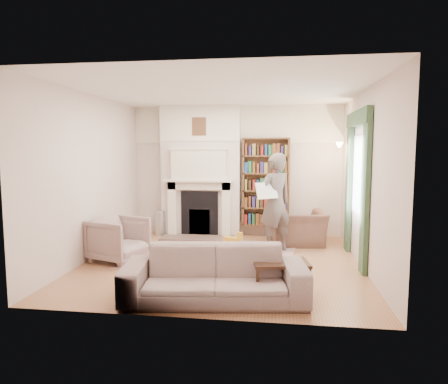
# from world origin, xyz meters

# --- Properties ---
(floor) EXTENTS (4.50, 4.50, 0.00)m
(floor) POSITION_xyz_m (0.00, 0.00, 0.00)
(floor) COLOR #935C3A
(floor) RESTS_ON ground
(ceiling) EXTENTS (4.50, 4.50, 0.00)m
(ceiling) POSITION_xyz_m (0.00, 0.00, 2.80)
(ceiling) COLOR white
(ceiling) RESTS_ON wall_back
(wall_back) EXTENTS (4.50, 0.00, 4.50)m
(wall_back) POSITION_xyz_m (0.00, 2.25, 1.40)
(wall_back) COLOR beige
(wall_back) RESTS_ON floor
(wall_front) EXTENTS (4.50, 0.00, 4.50)m
(wall_front) POSITION_xyz_m (0.00, -2.25, 1.40)
(wall_front) COLOR beige
(wall_front) RESTS_ON floor
(wall_left) EXTENTS (0.00, 4.50, 4.50)m
(wall_left) POSITION_xyz_m (-2.25, 0.00, 1.40)
(wall_left) COLOR beige
(wall_left) RESTS_ON floor
(wall_right) EXTENTS (0.00, 4.50, 4.50)m
(wall_right) POSITION_xyz_m (2.25, 0.00, 1.40)
(wall_right) COLOR beige
(wall_right) RESTS_ON floor
(fireplace) EXTENTS (1.70, 0.58, 2.80)m
(fireplace) POSITION_xyz_m (-0.75, 2.05, 1.39)
(fireplace) COLOR beige
(fireplace) RESTS_ON floor
(bookcase) EXTENTS (1.00, 0.24, 1.85)m
(bookcase) POSITION_xyz_m (0.65, 2.12, 1.18)
(bookcase) COLOR brown
(bookcase) RESTS_ON floor
(window) EXTENTS (0.02, 0.90, 1.30)m
(window) POSITION_xyz_m (2.23, 0.40, 1.45)
(window) COLOR silver
(window) RESTS_ON wall_right
(curtain_left) EXTENTS (0.07, 0.32, 2.40)m
(curtain_left) POSITION_xyz_m (2.20, -0.30, 1.20)
(curtain_left) COLOR #2F482E
(curtain_left) RESTS_ON floor
(curtain_right) EXTENTS (0.07, 0.32, 2.40)m
(curtain_right) POSITION_xyz_m (2.20, 1.10, 1.20)
(curtain_right) COLOR #2F482E
(curtain_right) RESTS_ON floor
(pelmet) EXTENTS (0.09, 1.70, 0.24)m
(pelmet) POSITION_xyz_m (2.19, 0.40, 2.38)
(pelmet) COLOR #2F482E
(pelmet) RESTS_ON wall_right
(wall_sconce) EXTENTS (0.20, 0.24, 0.24)m
(wall_sconce) POSITION_xyz_m (2.03, 1.50, 1.90)
(wall_sconce) COLOR gold
(wall_sconce) RESTS_ON wall_right
(rug) EXTENTS (2.96, 2.42, 0.01)m
(rug) POSITION_xyz_m (-0.23, 0.24, 0.01)
(rug) COLOR #C2B793
(rug) RESTS_ON floor
(armchair_reading) EXTENTS (1.14, 1.03, 0.67)m
(armchair_reading) POSITION_xyz_m (1.31, 1.43, 0.33)
(armchair_reading) COLOR brown
(armchair_reading) RESTS_ON floor
(armchair_left) EXTENTS (1.01, 1.00, 0.73)m
(armchair_left) POSITION_xyz_m (-1.73, -0.15, 0.37)
(armchair_left) COLOR #AEA58F
(armchair_left) RESTS_ON floor
(sofa) EXTENTS (2.35, 1.16, 0.66)m
(sofa) POSITION_xyz_m (0.15, -1.68, 0.33)
(sofa) COLOR #AA9C8C
(sofa) RESTS_ON floor
(man_reading) EXTENTS (0.79, 0.74, 1.81)m
(man_reading) POSITION_xyz_m (0.86, 0.83, 0.90)
(man_reading) COLOR #554B44
(man_reading) RESTS_ON floor
(newspaper) EXTENTS (0.41, 0.35, 0.29)m
(newspaper) POSITION_xyz_m (0.71, 0.63, 1.14)
(newspaper) COLOR white
(newspaper) RESTS_ON man_reading
(coffee_table) EXTENTS (0.77, 0.56, 0.45)m
(coffee_table) POSITION_xyz_m (0.96, -1.42, 0.23)
(coffee_table) COLOR #331F12
(coffee_table) RESTS_ON floor
(paraffin_heater) EXTENTS (0.29, 0.29, 0.55)m
(paraffin_heater) POSITION_xyz_m (-1.63, 1.90, 0.28)
(paraffin_heater) COLOR #AFB3B7
(paraffin_heater) RESTS_ON floor
(rocking_horse) EXTENTS (0.50, 0.31, 0.41)m
(rocking_horse) POSITION_xyz_m (0.10, 0.54, 0.20)
(rocking_horse) COLOR gold
(rocking_horse) RESTS_ON rug
(board_game) EXTENTS (0.46, 0.46, 0.03)m
(board_game) POSITION_xyz_m (-0.62, 0.20, 0.03)
(board_game) COLOR #C1C445
(board_game) RESTS_ON rug
(game_box_lid) EXTENTS (0.38, 0.33, 0.05)m
(game_box_lid) POSITION_xyz_m (-0.89, -0.16, 0.04)
(game_box_lid) COLOR red
(game_box_lid) RESTS_ON rug
(comic_annuals) EXTENTS (0.37, 0.61, 0.02)m
(comic_annuals) POSITION_xyz_m (0.16, -0.41, 0.02)
(comic_annuals) COLOR red
(comic_annuals) RESTS_ON rug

